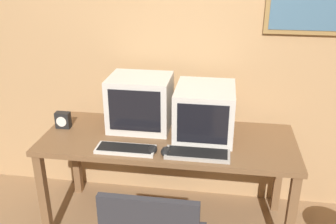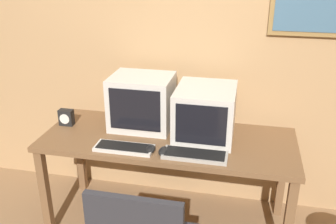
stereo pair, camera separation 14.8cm
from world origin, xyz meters
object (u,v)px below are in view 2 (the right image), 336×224
Objects in this scene: monitor_left at (142,102)px; keyboard_main at (124,148)px; keyboard_side at (195,155)px; desk_clock at (66,117)px; mouse_near_keyboard at (163,151)px; mouse_far_corner at (150,149)px; monitor_right at (205,112)px.

monitor_left is 1.13× the size of keyboard_main.
desk_clock is at bearing 165.00° from keyboard_side.
mouse_far_corner is at bearing 174.52° from mouse_near_keyboard.
keyboard_main is 3.51× the size of mouse_far_corner.
monitor_right is (0.46, -0.05, -0.02)m from monitor_left.
mouse_near_keyboard reaches higher than keyboard_side.
mouse_far_corner is at bearing -67.03° from monitor_left.
monitor_right is 1.13× the size of keyboard_side.
monitor_right reaches higher than mouse_far_corner.
keyboard_main and keyboard_side have the same top height.
keyboard_main is 3.22× the size of desk_clock.
desk_clock is (-0.80, 0.27, 0.04)m from mouse_near_keyboard.
monitor_left reaches higher than mouse_far_corner.
keyboard_main is at bearing -177.02° from mouse_far_corner.
keyboard_side is 3.67× the size of mouse_near_keyboard.
monitor_left is at bearing 140.44° from keyboard_side.
mouse_near_keyboard is 0.93× the size of desk_clock.
keyboard_main is (-0.02, -0.37, -0.18)m from monitor_left.
desk_clock reaches higher than keyboard_side.
keyboard_side is (-0.02, -0.31, -0.16)m from monitor_right.
keyboard_side is 0.20m from mouse_near_keyboard.
monitor_left reaches higher than keyboard_side.
desk_clock is (-1.02, -0.04, -0.11)m from monitor_right.
mouse_far_corner is at bearing -135.14° from monitor_right.
desk_clock is at bearing 161.13° from mouse_near_keyboard.
keyboard_main is 0.26m from mouse_near_keyboard.
keyboard_side is (0.44, -0.37, -0.18)m from monitor_left.
monitor_left is 0.47m from monitor_right.
mouse_near_keyboard is (-0.22, -0.32, -0.16)m from monitor_right.
monitor_left is 0.41m from keyboard_main.
mouse_far_corner is (-0.29, 0.00, 0.00)m from keyboard_side.
mouse_near_keyboard is (-0.20, -0.00, 0.01)m from keyboard_side.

